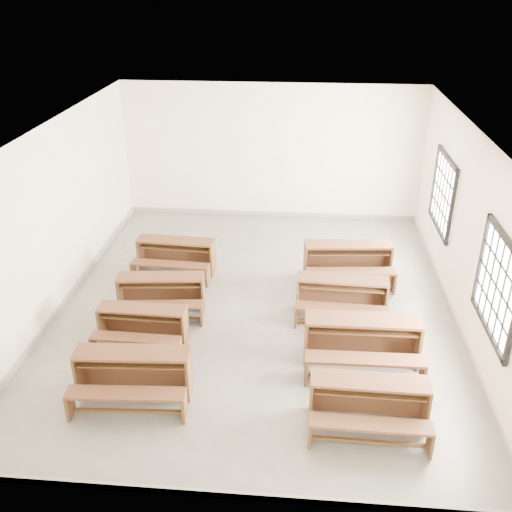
# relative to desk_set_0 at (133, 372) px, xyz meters

# --- Properties ---
(room) EXTENTS (8.50, 8.50, 3.20)m
(room) POSITION_rel_desk_set_0_xyz_m (1.60, 2.58, 1.72)
(room) COLOR gray
(room) RESTS_ON ground
(desk_set_0) EXTENTS (1.64, 0.92, 0.72)m
(desk_set_0) POSITION_rel_desk_set_0_xyz_m (0.00, 0.00, 0.00)
(desk_set_0) COLOR brown
(desk_set_0) RESTS_ON ground
(desk_set_1) EXTENTS (1.44, 0.77, 0.64)m
(desk_set_1) POSITION_rel_desk_set_0_xyz_m (-0.21, 1.27, -0.05)
(desk_set_1) COLOR brown
(desk_set_1) RESTS_ON ground
(desk_set_2) EXTENTS (1.58, 0.94, 0.68)m
(desk_set_2) POSITION_rel_desk_set_0_xyz_m (-0.14, 2.25, -0.02)
(desk_set_2) COLOR brown
(desk_set_2) RESTS_ON ground
(desk_set_3) EXTENTS (1.57, 0.89, 0.69)m
(desk_set_3) POSITION_rel_desk_set_0_xyz_m (-0.20, 3.73, -0.02)
(desk_set_3) COLOR brown
(desk_set_3) RESTS_ON ground
(desk_set_4) EXTENTS (1.56, 0.83, 0.69)m
(desk_set_4) POSITION_rel_desk_set_0_xyz_m (3.24, -0.30, -0.02)
(desk_set_4) COLOR brown
(desk_set_4) RESTS_ON ground
(desk_set_5) EXTENTS (1.75, 0.93, 0.78)m
(desk_set_5) POSITION_rel_desk_set_0_xyz_m (3.26, 1.03, 0.04)
(desk_set_5) COLOR brown
(desk_set_5) RESTS_ON ground
(desk_set_6) EXTENTS (1.60, 0.88, 0.70)m
(desk_set_6) POSITION_rel_desk_set_0_xyz_m (3.02, 2.41, -0.01)
(desk_set_6) COLOR brown
(desk_set_6) RESTS_ON ground
(desk_set_7) EXTENTS (1.74, 1.01, 0.75)m
(desk_set_7) POSITION_rel_desk_set_0_xyz_m (3.19, 3.70, 0.02)
(desk_set_7) COLOR brown
(desk_set_7) RESTS_ON ground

